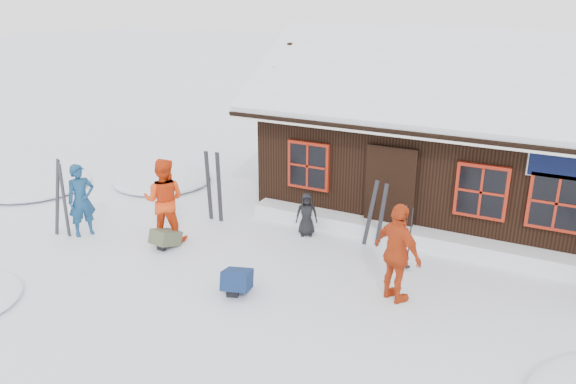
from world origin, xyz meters
name	(u,v)px	position (x,y,z in m)	size (l,w,h in m)	color
ground	(305,271)	(0.00, 0.00, 0.00)	(120.00, 120.00, 0.00)	white
mountain_hut	(446,145)	(1.50, 4.98, 1.58)	(8.90, 6.09, 4.42)	black
snow_drift	(412,236)	(1.50, 2.25, 0.17)	(7.60, 0.60, 0.35)	white
snow_mounds	(413,251)	(1.65, 1.86, 0.00)	(20.60, 13.20, 0.48)	white
skier_teal	(81,200)	(-5.17, -0.70, 0.82)	(0.60, 0.39, 1.65)	navy
skier_orange_left	(164,200)	(-3.35, -0.07, 0.93)	(0.91, 0.71, 1.87)	red
skier_orange_right	(398,253)	(1.90, -0.24, 0.91)	(1.06, 0.44, 1.82)	#BE3A13
skier_crouched	(307,214)	(-0.72, 1.59, 0.50)	(0.49, 0.32, 1.00)	black
ski_pair_left	(61,200)	(-5.47, -0.99, 0.88)	(0.68, 0.26, 1.85)	black
ski_pair_mid	(214,187)	(-3.06, 1.38, 0.82)	(0.43, 0.07, 1.75)	black
ski_pair_right	(376,215)	(0.83, 1.74, 0.72)	(0.54, 0.15, 1.53)	black
ski_poles	(406,239)	(1.71, 0.96, 0.66)	(0.25, 0.12, 1.39)	black
backpack_blue	(237,284)	(-0.73, -1.31, 0.17)	(0.48, 0.64, 0.35)	#12254E
backpack_olive	(166,241)	(-3.11, -0.40, 0.16)	(0.43, 0.57, 0.31)	#4C513A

